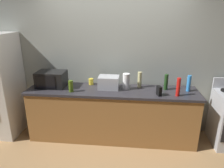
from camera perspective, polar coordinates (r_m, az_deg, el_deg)
ground_plane at (r=3.52m, az=-0.70°, el=-17.77°), size 8.00×8.00×0.00m
back_wall at (r=3.70m, az=0.66°, el=7.19°), size 6.40×0.10×2.70m
counter_run at (r=3.62m, az=0.00°, el=-8.23°), size 2.84×0.64×0.90m
microwave at (r=3.69m, az=-16.35°, el=1.30°), size 0.48×0.35×0.27m
toaster_oven at (r=3.47m, az=-0.91°, el=0.43°), size 0.34×0.26×0.21m
paper_towel_roll at (r=3.43m, az=3.95°, el=0.69°), size 0.12×0.12×0.27m
cordless_phone at (r=3.26m, az=12.86°, el=-1.84°), size 0.08×0.12×0.15m
bottle_olive_oil at (r=3.38m, az=-11.28°, el=-0.61°), size 0.07×0.07×0.19m
bottle_vinegar at (r=3.54m, az=7.63°, el=1.18°), size 0.07×0.07×0.27m
bottle_hot_sauce at (r=3.30m, az=17.82°, el=-0.80°), size 0.06×0.06×0.29m
bottle_wine at (r=3.52m, az=14.69°, el=0.52°), size 0.06×0.06×0.26m
bottle_spray_cleaner at (r=3.56m, az=20.43°, el=0.16°), size 0.06×0.06×0.26m
mug_yellow at (r=3.69m, az=-5.79°, el=0.67°), size 0.08×0.08×0.11m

